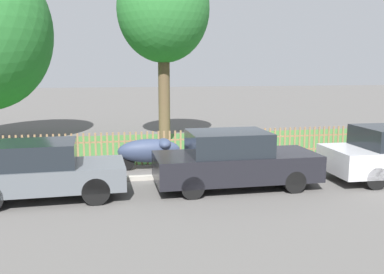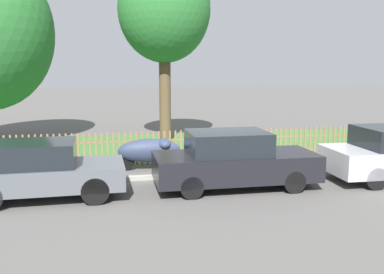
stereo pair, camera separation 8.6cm
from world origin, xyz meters
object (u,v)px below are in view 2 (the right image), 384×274
object	(u,v)px
parked_car_black_saloon	(43,170)
tree_mid_park	(164,10)
covered_motorcycle	(151,150)
parked_car_navy_estate	(233,160)

from	to	relation	value
parked_car_black_saloon	tree_mid_park	distance (m)	9.78
tree_mid_park	covered_motorcycle	bearing A→B (deg)	-102.15
parked_car_black_saloon	parked_car_navy_estate	distance (m)	4.82
covered_motorcycle	parked_car_black_saloon	bearing A→B (deg)	-137.91
parked_car_navy_estate	tree_mid_park	size ratio (longest dim) A/B	0.55
tree_mid_park	parked_car_navy_estate	bearing A→B (deg)	-83.16
parked_car_navy_estate	parked_car_black_saloon	bearing A→B (deg)	-179.48
parked_car_black_saloon	parked_car_navy_estate	size ratio (longest dim) A/B	0.88
parked_car_navy_estate	tree_mid_park	world-z (taller)	tree_mid_park
parked_car_black_saloon	covered_motorcycle	distance (m)	3.84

